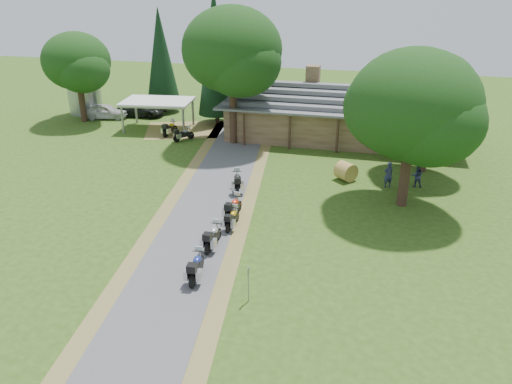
% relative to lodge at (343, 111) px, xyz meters
% --- Properties ---
extents(ground, '(120.00, 120.00, 0.00)m').
position_rel_lodge_xyz_m(ground, '(-6.00, -24.00, -2.45)').
color(ground, '#2F4A15').
rests_on(ground, ground).
extents(driveway, '(51.95, 51.95, 0.00)m').
position_rel_lodge_xyz_m(driveway, '(-6.50, -20.00, -2.45)').
color(driveway, '#4B4B4E').
rests_on(driveway, ground).
extents(lodge, '(21.40, 9.40, 4.90)m').
position_rel_lodge_xyz_m(lodge, '(0.00, 0.00, 0.00)').
color(lodge, brown).
rests_on(lodge, ground).
extents(silo, '(3.73, 3.73, 7.01)m').
position_rel_lodge_xyz_m(silo, '(-27.51, 2.13, 1.06)').
color(silo, gray).
rests_on(silo, ground).
extents(carport, '(6.97, 5.11, 2.80)m').
position_rel_lodge_xyz_m(carport, '(-17.33, -1.57, -1.05)').
color(carport, silver).
rests_on(carport, ground).
extents(car_white_sedan, '(3.74, 6.18, 1.92)m').
position_rel_lodge_xyz_m(car_white_sedan, '(-24.32, 0.58, -1.49)').
color(car_white_sedan, silver).
rests_on(car_white_sedan, ground).
extents(car_dark_suv, '(2.57, 5.48, 2.06)m').
position_rel_lodge_xyz_m(car_dark_suv, '(-21.22, 2.37, -1.42)').
color(car_dark_suv, black).
rests_on(car_dark_suv, ground).
extents(motorcycle_row_a, '(0.90, 2.13, 1.41)m').
position_rel_lodge_xyz_m(motorcycle_row_a, '(-4.63, -25.15, -1.74)').
color(motorcycle_row_a, navy).
rests_on(motorcycle_row_a, ground).
extents(motorcycle_row_b, '(0.71, 2.06, 1.40)m').
position_rel_lodge_xyz_m(motorcycle_row_b, '(-4.85, -22.06, -1.75)').
color(motorcycle_row_b, '#9C9FA3').
rests_on(motorcycle_row_b, ground).
extents(motorcycle_row_c, '(0.68, 1.84, 1.24)m').
position_rel_lodge_xyz_m(motorcycle_row_c, '(-4.51, -19.55, -1.83)').
color(motorcycle_row_c, orange).
rests_on(motorcycle_row_c, ground).
extents(motorcycle_row_d, '(0.83, 2.13, 1.43)m').
position_rel_lodge_xyz_m(motorcycle_row_d, '(-4.80, -18.27, -1.74)').
color(motorcycle_row_d, red).
rests_on(motorcycle_row_d, ground).
extents(motorcycle_row_e, '(1.32, 2.24, 1.46)m').
position_rel_lodge_xyz_m(motorcycle_row_e, '(-5.76, -14.25, -1.72)').
color(motorcycle_row_e, black).
rests_on(motorcycle_row_e, ground).
extents(motorcycle_carport_a, '(0.95, 2.12, 1.40)m').
position_rel_lodge_xyz_m(motorcycle_carport_a, '(-15.50, -3.23, -1.75)').
color(motorcycle_carport_a, yellow).
rests_on(motorcycle_carport_a, ground).
extents(motorcycle_carport_b, '(1.62, 1.82, 1.26)m').
position_rel_lodge_xyz_m(motorcycle_carport_b, '(-13.65, -4.45, -1.82)').
color(motorcycle_carport_b, slate).
rests_on(motorcycle_carport_b, ground).
extents(person_a, '(0.75, 0.68, 2.17)m').
position_rel_lodge_xyz_m(person_a, '(4.23, -11.02, -1.36)').
color(person_a, '#2D3353').
rests_on(person_a, ground).
extents(person_b, '(0.57, 0.43, 1.92)m').
position_rel_lodge_xyz_m(person_b, '(6.18, -10.47, -1.49)').
color(person_b, '#2D3353').
rests_on(person_b, ground).
extents(hay_bale, '(1.78, 1.79, 1.32)m').
position_rel_lodge_xyz_m(hay_bale, '(1.27, -10.40, -1.79)').
color(hay_bale, olive).
rests_on(hay_bale, ground).
extents(sign_post, '(0.33, 0.05, 1.81)m').
position_rel_lodge_xyz_m(sign_post, '(-1.68, -26.39, -1.54)').
color(sign_post, gray).
rests_on(sign_post, ground).
extents(oak_lodge_left, '(8.33, 8.33, 12.97)m').
position_rel_lodge_xyz_m(oak_lodge_left, '(-9.11, -4.02, 4.03)').
color(oak_lodge_left, black).
rests_on(oak_lodge_left, ground).
extents(oak_lodge_right, '(5.92, 5.92, 10.21)m').
position_rel_lodge_xyz_m(oak_lodge_right, '(6.75, -7.13, 2.66)').
color(oak_lodge_right, black).
rests_on(oak_lodge_right, ground).
extents(oak_driveway, '(7.92, 7.92, 10.59)m').
position_rel_lodge_xyz_m(oak_driveway, '(5.17, -13.85, 2.85)').
color(oak_driveway, black).
rests_on(oak_driveway, ground).
extents(oak_silo, '(6.56, 6.56, 9.70)m').
position_rel_lodge_xyz_m(oak_silo, '(-25.93, -0.87, 2.40)').
color(oak_silo, black).
rests_on(oak_silo, ground).
extents(cedar_near, '(3.68, 3.68, 12.82)m').
position_rel_lodge_xyz_m(cedar_near, '(-12.60, 1.90, 3.96)').
color(cedar_near, black).
rests_on(cedar_near, ground).
extents(cedar_far, '(3.60, 3.60, 10.88)m').
position_rel_lodge_xyz_m(cedar_far, '(-19.63, 4.84, 2.99)').
color(cedar_far, black).
rests_on(cedar_far, ground).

